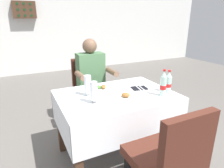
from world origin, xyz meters
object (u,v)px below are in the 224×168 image
Objects in this scene: plate_near_camera at (127,97)px; beer_glass_middle at (94,92)px; cola_bottle_secondary at (168,83)px; main_dining_table at (116,109)px; cola_bottle_primary at (163,84)px; plate_far_diner at (102,88)px; napkin_cutlery_set at (139,88)px; wall_bottle_rack at (24,10)px; chair_near_camera_side at (167,157)px; beer_glass_left at (88,86)px; seated_diner_far at (92,80)px; chair_far_diner_seat at (90,88)px.

beer_glass_middle is at bearing 174.92° from plate_near_camera.
beer_glass_middle is 0.81m from cola_bottle_secondary.
cola_bottle_primary reaches higher than main_dining_table.
plate_far_diner is at bearing 147.90° from cola_bottle_secondary.
cola_bottle_secondary reaches higher than plate_near_camera.
napkin_cutlery_set is at bearing 107.04° from cola_bottle_primary.
wall_bottle_rack is at bearing 98.12° from plate_near_camera.
plate_near_camera is at bearing 86.28° from chair_near_camera_side.
beer_glass_middle reaches higher than plate_near_camera.
beer_glass_left is 0.88× the size of cola_bottle_secondary.
chair_far_diner_seat is at bearing 87.43° from seated_diner_far.
chair_near_camera_side is 0.81m from beer_glass_middle.
plate_near_camera is at bearing -5.08° from beer_glass_middle.
wall_bottle_rack is at bearing 99.71° from chair_far_diner_seat.
cola_bottle_primary is 0.32m from napkin_cutlery_set.
plate_near_camera reaches higher than main_dining_table.
plate_far_diner is at bearing 55.72° from beer_glass_middle.
cola_bottle_primary is at bearing -77.50° from wall_bottle_rack.
beer_glass_middle reaches higher than napkin_cutlery_set.
beer_glass_left is at bearing -151.60° from plate_far_diner.
plate_far_diner is at bearing 113.29° from main_dining_table.
wall_bottle_rack is (-0.27, 4.21, 0.86)m from beer_glass_middle.
seated_diner_far is 5.17× the size of cola_bottle_secondary.
napkin_cutlery_set is at bearing 7.13° from main_dining_table.
chair_near_camera_side is 0.76m from cola_bottle_primary.
chair_near_camera_side is 1.03m from plate_far_diner.
napkin_cutlery_set is at bearing 14.38° from beer_glass_middle.
plate_far_diner is at bearing -98.50° from seated_diner_far.
plate_far_diner is 0.72m from cola_bottle_secondary.
chair_near_camera_side is at bearing -110.20° from napkin_cutlery_set.
cola_bottle_primary is at bearing -25.84° from beer_glass_left.
beer_glass_left is 1.03× the size of beer_glass_middle.
cola_bottle_secondary is 0.32m from napkin_cutlery_set.
plate_far_diner is at bearing 137.83° from cola_bottle_primary.
chair_near_camera_side is 0.77× the size of seated_diner_far.
seated_diner_far is 6.43× the size of napkin_cutlery_set.
beer_glass_middle is 4.31m from wall_bottle_rack.
napkin_cutlery_set is (0.31, 0.85, 0.21)m from chair_near_camera_side.
beer_glass_left is 0.76m from cola_bottle_primary.
cola_bottle_secondary is at bearing -32.10° from plate_far_diner.
chair_near_camera_side is (-0.00, -1.62, 0.00)m from chair_far_diner_seat.
main_dining_table is at bearing -89.60° from seated_diner_far.
wall_bottle_rack reaches higher than main_dining_table.
napkin_cutlery_set is 0.35× the size of wall_bottle_rack.
main_dining_table is 0.81m from chair_far_diner_seat.
chair_near_camera_side is at bearing -89.82° from seated_diner_far.
beer_glass_left is at bearing 163.62° from main_dining_table.
cola_bottle_secondary reaches higher than chair_far_diner_seat.
seated_diner_far is at bearing 90.18° from chair_near_camera_side.
chair_far_diner_seat is 1.17m from cola_bottle_secondary.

